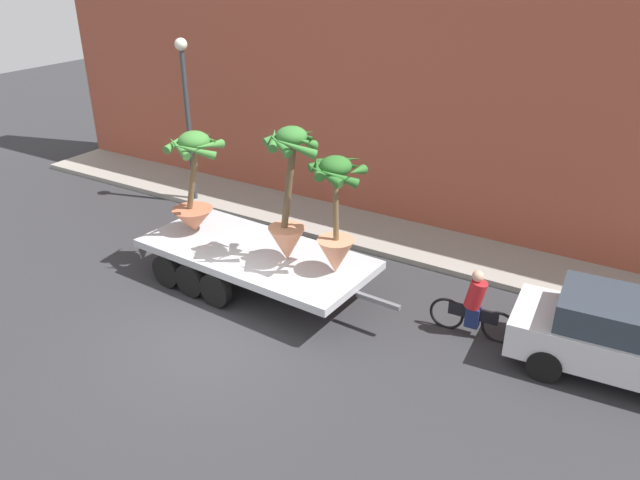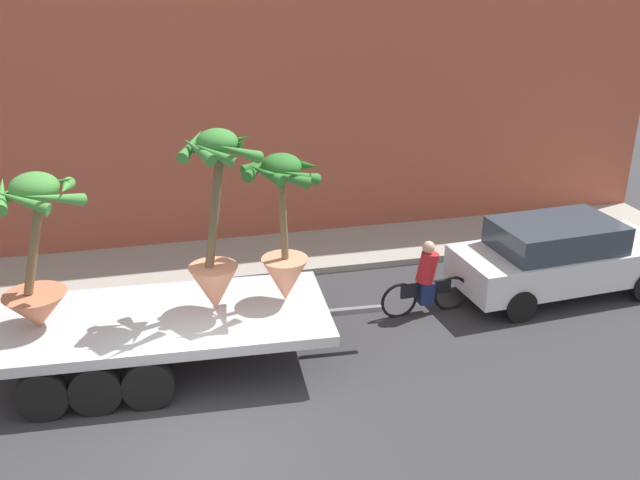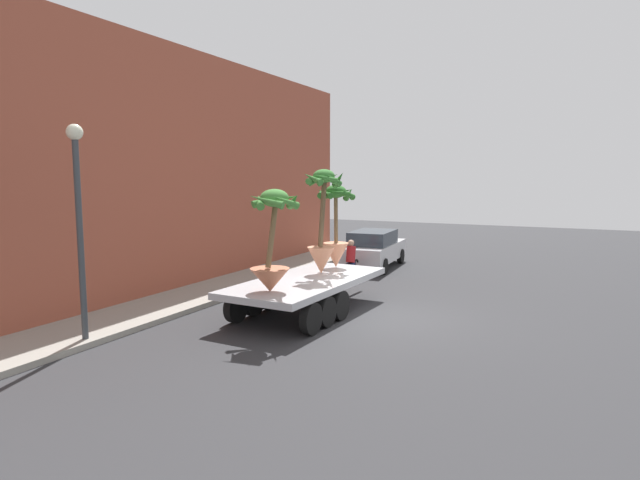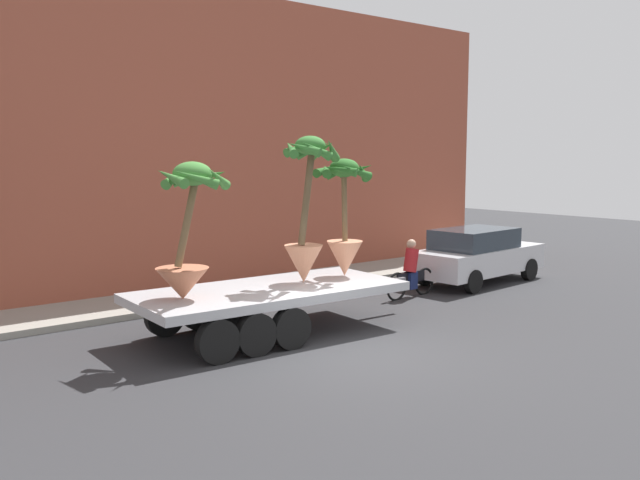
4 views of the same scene
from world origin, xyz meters
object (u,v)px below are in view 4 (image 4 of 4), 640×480
object	(u,v)px
potted_palm_middle	(344,219)
parked_car	(477,254)
potted_palm_front	(307,215)
flatbed_trailer	(258,299)
potted_palm_rear	(187,236)
cyclist	(411,272)

from	to	relation	value
potted_palm_middle	parked_car	size ratio (longest dim) A/B	0.57
potted_palm_middle	potted_palm_front	bearing A→B (deg)	-176.32
flatbed_trailer	potted_palm_front	distance (m)	2.05
potted_palm_rear	potted_palm_front	size ratio (longest dim) A/B	0.83
potted_palm_front	parked_car	size ratio (longest dim) A/B	0.67
potted_palm_rear	flatbed_trailer	bearing A→B (deg)	-1.34
potted_palm_front	parked_car	xyz separation A→B (m)	(6.95, 0.94, -1.58)
cyclist	parked_car	xyz separation A→B (m)	(2.95, 0.18, 0.16)
potted_palm_rear	potted_palm_middle	bearing A→B (deg)	0.29
flatbed_trailer	potted_palm_front	xyz separation A→B (m)	(1.23, -0.02, 1.65)
flatbed_trailer	cyclist	size ratio (longest dim) A/B	3.58
potted_palm_rear	parked_car	size ratio (longest dim) A/B	0.56
flatbed_trailer	potted_palm_middle	size ratio (longest dim) A/B	2.54
potted_palm_rear	cyclist	size ratio (longest dim) A/B	1.39
flatbed_trailer	parked_car	xyz separation A→B (m)	(8.18, 0.93, 0.06)
parked_car	potted_palm_rear	bearing A→B (deg)	-174.76
cyclist	flatbed_trailer	bearing A→B (deg)	-171.93
parked_car	cyclist	bearing A→B (deg)	-176.42
potted_palm_front	parked_car	distance (m)	7.19
cyclist	potted_palm_front	bearing A→B (deg)	-169.28
cyclist	parked_car	world-z (taller)	parked_car
potted_palm_front	cyclist	world-z (taller)	potted_palm_front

